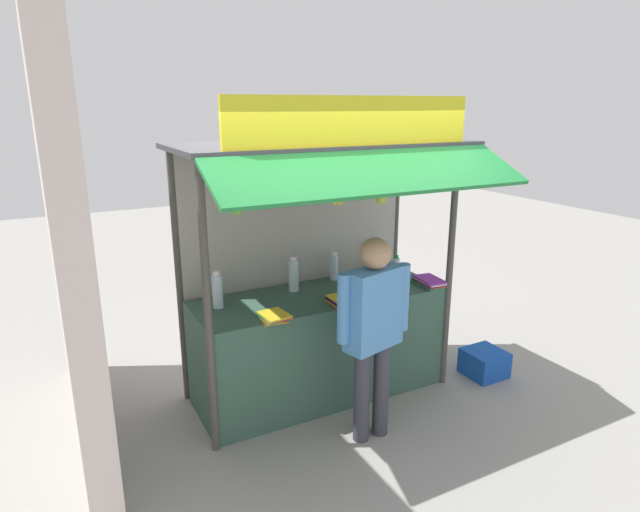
{
  "coord_description": "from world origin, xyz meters",
  "views": [
    {
      "loc": [
        -2.05,
        -3.9,
        2.55
      ],
      "look_at": [
        0.0,
        0.0,
        1.29
      ],
      "focal_mm": 30.07,
      "sensor_mm": 36.0,
      "label": 1
    }
  ],
  "objects_px": {
    "magazine_stack_front_left": "(430,282)",
    "magazine_stack_far_left": "(361,289)",
    "magazine_stack_far_right": "(274,316)",
    "banana_bunch_inner_right": "(381,193)",
    "plastic_crate": "(484,363)",
    "banana_bunch_inner_left": "(237,205)",
    "water_bottle_back_right": "(334,267)",
    "water_bottle_mid_left": "(294,275)",
    "vendor_person": "(373,322)",
    "magazine_stack_center": "(344,300)",
    "banana_bunch_rightmost": "(279,194)",
    "water_bottle_back_left": "(382,257)",
    "water_bottle_mid_right": "(217,291)",
    "banana_bunch_leftmost": "(338,193)",
    "water_bottle_front_right": "(396,268)"
  },
  "relations": [
    {
      "from": "magazine_stack_front_left",
      "to": "magazine_stack_far_left",
      "type": "bearing_deg",
      "value": 167.12
    },
    {
      "from": "water_bottle_mid_left",
      "to": "plastic_crate",
      "type": "xyz_separation_m",
      "value": [
        1.72,
        -0.67,
        -0.97
      ]
    },
    {
      "from": "magazine_stack_center",
      "to": "plastic_crate",
      "type": "distance_m",
      "value": 1.71
    },
    {
      "from": "water_bottle_back_right",
      "to": "banana_bunch_inner_right",
      "type": "xyz_separation_m",
      "value": [
        -0.04,
        -0.79,
        0.82
      ]
    },
    {
      "from": "water_bottle_back_right",
      "to": "vendor_person",
      "type": "relative_size",
      "value": 0.17
    },
    {
      "from": "banana_bunch_inner_right",
      "to": "banana_bunch_inner_left",
      "type": "xyz_separation_m",
      "value": [
        -1.17,
        0.0,
        0.0
      ]
    },
    {
      "from": "magazine_stack_far_right",
      "to": "banana_bunch_rightmost",
      "type": "xyz_separation_m",
      "value": [
        -0.01,
        -0.17,
        0.98
      ]
    },
    {
      "from": "water_bottle_mid_left",
      "to": "water_bottle_back_right",
      "type": "xyz_separation_m",
      "value": [
        0.47,
        0.1,
        -0.02
      ]
    },
    {
      "from": "water_bottle_mid_left",
      "to": "magazine_stack_far_left",
      "type": "bearing_deg",
      "value": -29.53
    },
    {
      "from": "magazine_stack_front_left",
      "to": "banana_bunch_inner_left",
      "type": "height_order",
      "value": "banana_bunch_inner_left"
    },
    {
      "from": "magazine_stack_far_left",
      "to": "plastic_crate",
      "type": "distance_m",
      "value": 1.51
    },
    {
      "from": "magazine_stack_far_left",
      "to": "banana_bunch_rightmost",
      "type": "bearing_deg",
      "value": -157.32
    },
    {
      "from": "water_bottle_back_right",
      "to": "banana_bunch_inner_left",
      "type": "relative_size",
      "value": 0.9
    },
    {
      "from": "banana_bunch_leftmost",
      "to": "water_bottle_back_left",
      "type": "bearing_deg",
      "value": 39.77
    },
    {
      "from": "water_bottle_back_right",
      "to": "water_bottle_mid_left",
      "type": "bearing_deg",
      "value": -167.52
    },
    {
      "from": "magazine_stack_far_left",
      "to": "magazine_stack_center",
      "type": "height_order",
      "value": "magazine_stack_center"
    },
    {
      "from": "water_bottle_mid_left",
      "to": "banana_bunch_rightmost",
      "type": "xyz_separation_m",
      "value": [
        -0.42,
        -0.69,
        0.85
      ]
    },
    {
      "from": "banana_bunch_inner_right",
      "to": "water_bottle_back_right",
      "type": "bearing_deg",
      "value": 87.32
    },
    {
      "from": "water_bottle_mid_left",
      "to": "magazine_stack_far_right",
      "type": "bearing_deg",
      "value": -128.53
    },
    {
      "from": "water_bottle_mid_left",
      "to": "banana_bunch_inner_left",
      "type": "distance_m",
      "value": 1.29
    },
    {
      "from": "water_bottle_mid_left",
      "to": "vendor_person",
      "type": "height_order",
      "value": "vendor_person"
    },
    {
      "from": "water_bottle_front_right",
      "to": "banana_bunch_leftmost",
      "type": "bearing_deg",
      "value": -150.68
    },
    {
      "from": "water_bottle_back_right",
      "to": "magazine_stack_far_right",
      "type": "bearing_deg",
      "value": -144.79
    },
    {
      "from": "magazine_stack_far_right",
      "to": "banana_bunch_inner_right",
      "type": "relative_size",
      "value": 0.83
    },
    {
      "from": "banana_bunch_inner_right",
      "to": "banana_bunch_inner_left",
      "type": "bearing_deg",
      "value": 179.92
    },
    {
      "from": "water_bottle_back_left",
      "to": "water_bottle_mid_right",
      "type": "height_order",
      "value": "water_bottle_mid_right"
    },
    {
      "from": "magazine_stack_far_left",
      "to": "banana_bunch_inner_left",
      "type": "distance_m",
      "value": 1.61
    },
    {
      "from": "banana_bunch_rightmost",
      "to": "banana_bunch_inner_left",
      "type": "relative_size",
      "value": 0.89
    },
    {
      "from": "banana_bunch_leftmost",
      "to": "magazine_stack_front_left",
      "type": "bearing_deg",
      "value": 12.38
    },
    {
      "from": "water_bottle_back_left",
      "to": "magazine_stack_front_left",
      "type": "xyz_separation_m",
      "value": [
        0.14,
        -0.57,
        -0.11
      ]
    },
    {
      "from": "water_bottle_mid_left",
      "to": "magazine_stack_far_right",
      "type": "height_order",
      "value": "water_bottle_mid_left"
    },
    {
      "from": "water_bottle_front_right",
      "to": "magazine_stack_front_left",
      "type": "bearing_deg",
      "value": -56.64
    },
    {
      "from": "water_bottle_front_right",
      "to": "banana_bunch_leftmost",
      "type": "distance_m",
      "value": 1.38
    },
    {
      "from": "water_bottle_mid_left",
      "to": "vendor_person",
      "type": "xyz_separation_m",
      "value": [
        0.19,
        -1.0,
        -0.11
      ]
    },
    {
      "from": "water_bottle_mid_left",
      "to": "banana_bunch_inner_left",
      "type": "relative_size",
      "value": 1.05
    },
    {
      "from": "water_bottle_mid_right",
      "to": "banana_bunch_inner_right",
      "type": "xyz_separation_m",
      "value": [
        1.15,
        -0.61,
        0.8
      ]
    },
    {
      "from": "water_bottle_back_right",
      "to": "banana_bunch_inner_left",
      "type": "xyz_separation_m",
      "value": [
        -1.2,
        -0.79,
        0.82
      ]
    },
    {
      "from": "magazine_stack_far_right",
      "to": "banana_bunch_inner_left",
      "type": "distance_m",
      "value": 1.0
    },
    {
      "from": "water_bottle_back_right",
      "to": "banana_bunch_inner_right",
      "type": "bearing_deg",
      "value": -92.68
    },
    {
      "from": "water_bottle_front_right",
      "to": "banana_bunch_inner_left",
      "type": "xyz_separation_m",
      "value": [
        -1.72,
        -0.53,
        0.84
      ]
    },
    {
      "from": "banana_bunch_inner_left",
      "to": "vendor_person",
      "type": "relative_size",
      "value": 0.19
    },
    {
      "from": "banana_bunch_inner_right",
      "to": "plastic_crate",
      "type": "xyz_separation_m",
      "value": [
        1.28,
        0.02,
        -1.76
      ]
    },
    {
      "from": "banana_bunch_inner_left",
      "to": "magazine_stack_far_right",
      "type": "bearing_deg",
      "value": 27.87
    },
    {
      "from": "water_bottle_mid_left",
      "to": "banana_bunch_leftmost",
      "type": "height_order",
      "value": "banana_bunch_leftmost"
    },
    {
      "from": "magazine_stack_far_right",
      "to": "banana_bunch_inner_right",
      "type": "xyz_separation_m",
      "value": [
        0.85,
        -0.17,
        0.92
      ]
    },
    {
      "from": "water_bottle_mid_right",
      "to": "plastic_crate",
      "type": "bearing_deg",
      "value": -13.6
    },
    {
      "from": "magazine_stack_center",
      "to": "banana_bunch_rightmost",
      "type": "relative_size",
      "value": 0.97
    },
    {
      "from": "magazine_stack_front_left",
      "to": "magazine_stack_far_left",
      "type": "height_order",
      "value": "magazine_stack_front_left"
    },
    {
      "from": "water_bottle_back_right",
      "to": "banana_bunch_inner_left",
      "type": "distance_m",
      "value": 1.66
    },
    {
      "from": "water_bottle_mid_right",
      "to": "banana_bunch_leftmost",
      "type": "height_order",
      "value": "banana_bunch_leftmost"
    }
  ]
}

